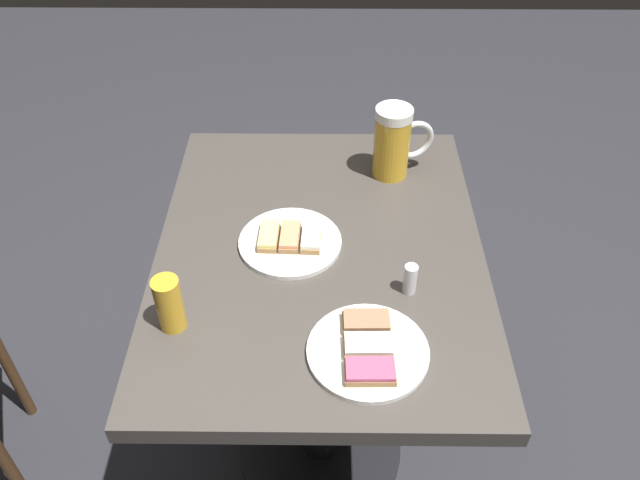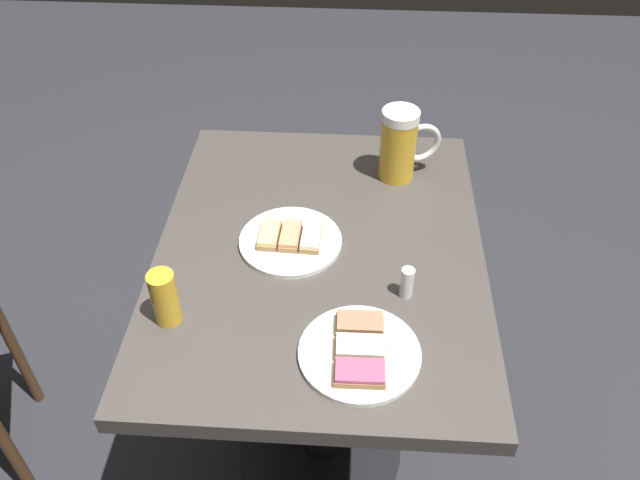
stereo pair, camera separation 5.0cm
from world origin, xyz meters
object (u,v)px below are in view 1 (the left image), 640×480
(plate_far, at_px, (368,349))
(beer_mug, at_px, (394,142))
(beer_glass_small, at_px, (169,304))
(salt_shaker, at_px, (410,279))
(plate_near, at_px, (290,241))

(plate_far, height_order, beer_mug, beer_mug)
(beer_glass_small, height_order, salt_shaker, beer_glass_small)
(plate_far, distance_m, salt_shaker, 0.17)
(plate_far, bearing_deg, plate_near, 117.67)
(plate_far, relative_size, beer_glass_small, 1.92)
(plate_near, bearing_deg, plate_far, -62.33)
(beer_glass_small, bearing_deg, salt_shaker, 11.46)
(plate_far, height_order, salt_shaker, salt_shaker)
(plate_far, bearing_deg, salt_shaker, 60.42)
(beer_glass_small, relative_size, salt_shaker, 1.72)
(beer_glass_small, distance_m, salt_shaker, 0.43)
(beer_mug, bearing_deg, plate_far, -98.56)
(plate_near, bearing_deg, beer_glass_small, -132.63)
(plate_far, xyz_separation_m, beer_mug, (0.08, 0.51, 0.07))
(beer_mug, bearing_deg, beer_glass_small, -132.35)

